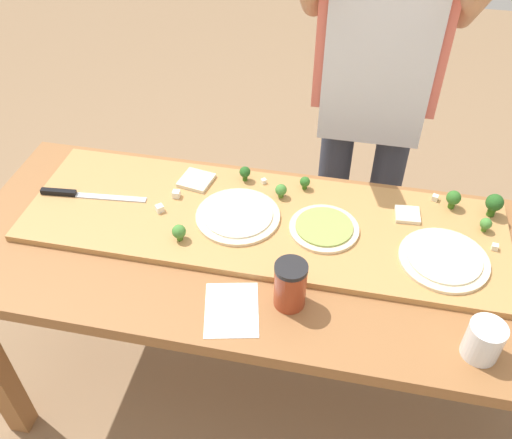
{
  "coord_description": "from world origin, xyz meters",
  "views": [
    {
      "loc": [
        0.17,
        -1.08,
        1.86
      ],
      "look_at": [
        -0.06,
        0.07,
        0.79
      ],
      "focal_mm": 38.71,
      "sensor_mm": 36.0,
      "label": 1
    }
  ],
  "objects_px": {
    "pizza_slice_far_right": "(196,180)",
    "recipe_note": "(232,310)",
    "chefs_knife": "(78,194)",
    "cheese_crumble_d": "(160,208)",
    "broccoli_floret_center_right": "(281,190)",
    "pizza_whole_white_garlic": "(238,216)",
    "pizza_slice_center": "(407,215)",
    "broccoli_floret_front_right": "(453,198)",
    "cheese_crumble_b": "(495,247)",
    "flour_cup": "(483,342)",
    "pizza_whole_pesto_green": "(324,228)",
    "cook_center": "(377,73)",
    "prep_table": "(273,273)",
    "cheese_crumble_e": "(264,181)",
    "pizza_whole_cheese_artichoke": "(444,259)",
    "cheese_crumble_c": "(176,194)",
    "broccoli_floret_front_left": "(245,173)",
    "broccoli_floret_back_mid": "(486,224)",
    "sauce_jar": "(290,285)",
    "cheese_crumble_a": "(435,198)",
    "broccoli_floret_back_right": "(305,182)",
    "broccoli_floret_back_left": "(494,203)",
    "broccoli_floret_center_left": "(179,232)"
  },
  "relations": [
    {
      "from": "pizza_slice_far_right",
      "to": "recipe_note",
      "type": "xyz_separation_m",
      "value": [
        0.22,
        -0.46,
        -0.02
      ]
    },
    {
      "from": "chefs_knife",
      "to": "cheese_crumble_d",
      "type": "xyz_separation_m",
      "value": [
        0.27,
        -0.02,
        0.0
      ]
    },
    {
      "from": "cheese_crumble_d",
      "to": "broccoli_floret_center_right",
      "type": "bearing_deg",
      "value": 22.07
    },
    {
      "from": "pizza_whole_white_garlic",
      "to": "recipe_note",
      "type": "distance_m",
      "value": 0.33
    },
    {
      "from": "pizza_slice_center",
      "to": "broccoli_floret_front_right",
      "type": "bearing_deg",
      "value": 27.8
    },
    {
      "from": "cheese_crumble_b",
      "to": "recipe_note",
      "type": "xyz_separation_m",
      "value": [
        -0.66,
        -0.34,
        -0.03
      ]
    },
    {
      "from": "broccoli_floret_center_right",
      "to": "cheese_crumble_d",
      "type": "xyz_separation_m",
      "value": [
        -0.34,
        -0.14,
        -0.02
      ]
    },
    {
      "from": "broccoli_floret_center_right",
      "to": "flour_cup",
      "type": "bearing_deg",
      "value": -39.22
    },
    {
      "from": "broccoli_floret_front_right",
      "to": "cheese_crumble_d",
      "type": "xyz_separation_m",
      "value": [
        -0.85,
        -0.19,
        -0.02
      ]
    },
    {
      "from": "cheese_crumble_b",
      "to": "broccoli_floret_front_right",
      "type": "bearing_deg",
      "value": 124.37
    },
    {
      "from": "pizza_whole_pesto_green",
      "to": "pizza_slice_center",
      "type": "distance_m",
      "value": 0.26
    },
    {
      "from": "flour_cup",
      "to": "cook_center",
      "type": "xyz_separation_m",
      "value": [
        -0.31,
        0.88,
        0.2
      ]
    },
    {
      "from": "prep_table",
      "to": "cheese_crumble_b",
      "type": "bearing_deg",
      "value": 9.53
    },
    {
      "from": "cheese_crumble_e",
      "to": "pizza_whole_white_garlic",
      "type": "bearing_deg",
      "value": -103.77
    },
    {
      "from": "pizza_slice_far_right",
      "to": "flour_cup",
      "type": "distance_m",
      "value": 0.94
    },
    {
      "from": "cook_center",
      "to": "pizza_whole_pesto_green",
      "type": "bearing_deg",
      "value": -99.65
    },
    {
      "from": "pizza_whole_cheese_artichoke",
      "to": "pizza_slice_center",
      "type": "distance_m",
      "value": 0.19
    },
    {
      "from": "cheese_crumble_c",
      "to": "pizza_slice_far_right",
      "type": "bearing_deg",
      "value": 65.34
    },
    {
      "from": "pizza_whole_white_garlic",
      "to": "broccoli_floret_front_left",
      "type": "relative_size",
      "value": 4.94
    },
    {
      "from": "pizza_whole_pesto_green",
      "to": "cheese_crumble_d",
      "type": "height_order",
      "value": "cheese_crumble_d"
    },
    {
      "from": "cheese_crumble_d",
      "to": "broccoli_floret_front_right",
      "type": "bearing_deg",
      "value": 12.81
    },
    {
      "from": "broccoli_floret_back_mid",
      "to": "flour_cup",
      "type": "relative_size",
      "value": 0.44
    },
    {
      "from": "prep_table",
      "to": "sauce_jar",
      "type": "xyz_separation_m",
      "value": [
        0.07,
        -0.18,
        0.17
      ]
    },
    {
      "from": "pizza_slice_far_right",
      "to": "cook_center",
      "type": "bearing_deg",
      "value": 38.77
    },
    {
      "from": "chefs_knife",
      "to": "broccoli_floret_front_left",
      "type": "bearing_deg",
      "value": 20.24
    },
    {
      "from": "prep_table",
      "to": "chefs_knife",
      "type": "relative_size",
      "value": 5.42
    },
    {
      "from": "broccoli_floret_back_mid",
      "to": "cheese_crumble_b",
      "type": "xyz_separation_m",
      "value": [
        0.02,
        -0.07,
        -0.02
      ]
    },
    {
      "from": "sauce_jar",
      "to": "cook_center",
      "type": "bearing_deg",
      "value": 79.56
    },
    {
      "from": "pizza_whole_pesto_green",
      "to": "sauce_jar",
      "type": "bearing_deg",
      "value": -102.07
    },
    {
      "from": "prep_table",
      "to": "cheese_crumble_d",
      "type": "relative_size",
      "value": 85.47
    },
    {
      "from": "recipe_note",
      "to": "cheese_crumble_c",
      "type": "bearing_deg",
      "value": 125.03
    },
    {
      "from": "broccoli_floret_front_right",
      "to": "cheese_crumble_b",
      "type": "distance_m",
      "value": 0.19
    },
    {
      "from": "cheese_crumble_a",
      "to": "cook_center",
      "type": "xyz_separation_m",
      "value": [
        -0.22,
        0.35,
        0.21
      ]
    },
    {
      "from": "chefs_knife",
      "to": "broccoli_floret_back_right",
      "type": "bearing_deg",
      "value": 14.52
    },
    {
      "from": "broccoli_floret_center_right",
      "to": "cook_center",
      "type": "distance_m",
      "value": 0.53
    },
    {
      "from": "pizza_slice_far_right",
      "to": "broccoli_floret_front_right",
      "type": "height_order",
      "value": "broccoli_floret_front_right"
    },
    {
      "from": "cheese_crumble_c",
      "to": "cheese_crumble_e",
      "type": "xyz_separation_m",
      "value": [
        0.25,
        0.12,
        -0.0
      ]
    },
    {
      "from": "broccoli_floret_back_left",
      "to": "cheese_crumble_a",
      "type": "relative_size",
      "value": 4.26
    },
    {
      "from": "cheese_crumble_e",
      "to": "sauce_jar",
      "type": "bearing_deg",
      "value": -70.94
    },
    {
      "from": "cheese_crumble_a",
      "to": "broccoli_floret_back_right",
      "type": "bearing_deg",
      "value": -176.27
    },
    {
      "from": "broccoli_floret_center_right",
      "to": "cheese_crumble_c",
      "type": "height_order",
      "value": "broccoli_floret_center_right"
    },
    {
      "from": "pizza_whole_white_garlic",
      "to": "cheese_crumble_c",
      "type": "bearing_deg",
      "value": 165.27
    },
    {
      "from": "sauce_jar",
      "to": "cheese_crumble_a",
      "type": "bearing_deg",
      "value": 51.49
    },
    {
      "from": "pizza_slice_far_right",
      "to": "recipe_note",
      "type": "relative_size",
      "value": 0.54
    },
    {
      "from": "broccoli_floret_center_left",
      "to": "cook_center",
      "type": "bearing_deg",
      "value": 54.16
    },
    {
      "from": "cheese_crumble_e",
      "to": "flour_cup",
      "type": "xyz_separation_m",
      "value": [
        0.61,
        -0.5,
        0.02
      ]
    },
    {
      "from": "pizza_slice_center",
      "to": "pizza_slice_far_right",
      "type": "xyz_separation_m",
      "value": [
        -0.65,
        0.03,
        0.0
      ]
    },
    {
      "from": "cheese_crumble_d",
      "to": "flour_cup",
      "type": "height_order",
      "value": "flour_cup"
    },
    {
      "from": "broccoli_floret_back_mid",
      "to": "cheese_crumble_b",
      "type": "bearing_deg",
      "value": -73.27
    },
    {
      "from": "cheese_crumble_a",
      "to": "broccoli_floret_front_right",
      "type": "bearing_deg",
      "value": -28.99
    }
  ]
}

